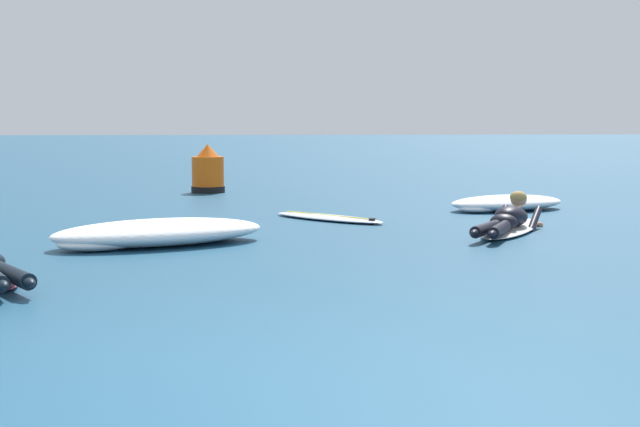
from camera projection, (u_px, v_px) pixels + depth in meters
ground_plane at (244, 209)px, 15.16m from camera, size 120.00×120.00×0.00m
surfer_far at (509, 222)px, 12.03m from camera, size 1.54×2.39×0.54m
drifting_surfboard at (329, 218)px, 13.56m from camera, size 1.69×1.79×0.16m
whitewater_front at (507, 203)px, 14.98m from camera, size 2.17×1.62×0.24m
whitewater_mid_left at (159, 233)px, 10.94m from camera, size 2.70×2.01×0.30m
channel_marker_buoy at (208, 174)px, 18.42m from camera, size 0.64×0.64×0.93m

